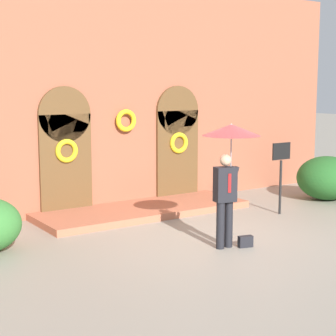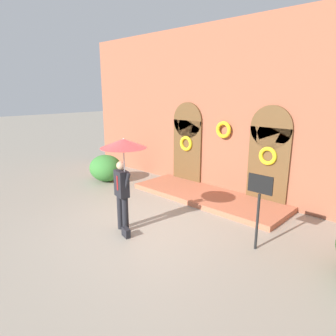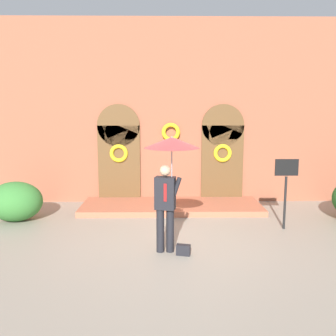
{
  "view_description": "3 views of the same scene",
  "coord_description": "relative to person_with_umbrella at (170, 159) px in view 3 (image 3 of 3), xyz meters",
  "views": [
    {
      "loc": [
        -6.88,
        -8.28,
        3.1
      ],
      "look_at": [
        -0.12,
        1.79,
        1.28
      ],
      "focal_mm": 60.0,
      "sensor_mm": 36.0,
      "label": 1
    },
    {
      "loc": [
        5.47,
        -4.57,
        3.44
      ],
      "look_at": [
        -0.13,
        1.32,
        1.35
      ],
      "focal_mm": 32.0,
      "sensor_mm": 36.0,
      "label": 2
    },
    {
      "loc": [
        -0.26,
        -7.58,
        2.9
      ],
      "look_at": [
        -0.12,
        1.78,
        1.42
      ],
      "focal_mm": 40.0,
      "sensor_mm": 36.0,
      "label": 3
    }
  ],
  "objects": [
    {
      "name": "ground_plane",
      "position": [
        0.11,
        0.26,
        -1.91
      ],
      "size": [
        80.0,
        80.0,
        0.0
      ],
      "primitive_type": "plane",
      "color": "gray"
    },
    {
      "name": "building_facade",
      "position": [
        0.11,
        4.41,
        0.76
      ],
      "size": [
        14.0,
        2.3,
        5.6
      ],
      "color": "#9E563D",
      "rests_on": "ground"
    },
    {
      "name": "person_with_umbrella",
      "position": [
        0.0,
        0.0,
        0.0
      ],
      "size": [
        1.1,
        1.1,
        2.36
      ],
      "color": "black",
      "rests_on": "ground"
    },
    {
      "name": "handbag",
      "position": [
        0.26,
        -0.2,
        -1.8
      ],
      "size": [
        0.3,
        0.18,
        0.22
      ],
      "primitive_type": "cube",
      "rotation": [
        0.0,
        0.0,
        -0.24
      ],
      "color": "black",
      "rests_on": "ground"
    },
    {
      "name": "sign_post",
      "position": [
        2.82,
        1.44,
        -0.75
      ],
      "size": [
        0.56,
        0.06,
        1.72
      ],
      "color": "black",
      "rests_on": "ground"
    },
    {
      "name": "shrub_left",
      "position": [
        -3.99,
        2.22,
        -1.4
      ],
      "size": [
        1.39,
        1.2,
        1.03
      ],
      "primitive_type": "ellipsoid",
      "color": "#387A33",
      "rests_on": "ground"
    }
  ]
}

